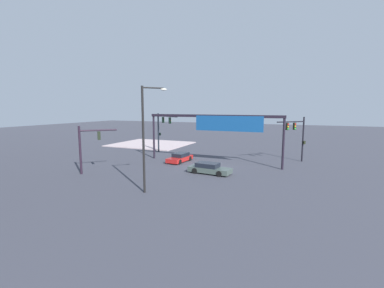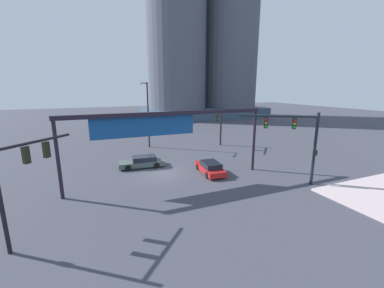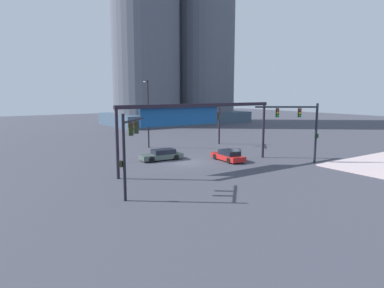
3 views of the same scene
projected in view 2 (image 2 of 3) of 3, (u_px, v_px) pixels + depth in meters
name	position (u px, v px, depth m)	size (l,w,h in m)	color
ground_plane	(164.00, 173.00, 24.98)	(186.88, 186.88, 0.00)	#3E3F4A
traffic_signal_near_corner	(220.00, 123.00, 35.67)	(2.93, 3.13, 5.38)	black
traffic_signal_opposite_side	(297.00, 135.00, 21.43)	(5.60, 4.23, 6.44)	black
traffic_signal_cross_street	(19.00, 173.00, 13.03)	(3.55, 3.53, 6.14)	black
streetlamp_curved_arm	(147.00, 111.00, 34.43)	(1.59, 1.95, 9.20)	black
overhead_sign_gantry	(163.00, 125.00, 21.25)	(18.31, 0.43, 6.47)	black
sedan_car_approaching	(210.00, 168.00, 24.87)	(2.13, 4.55, 1.21)	red
sedan_car_waiting_far	(142.00, 162.00, 26.75)	(4.95, 2.22, 1.21)	#44524C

